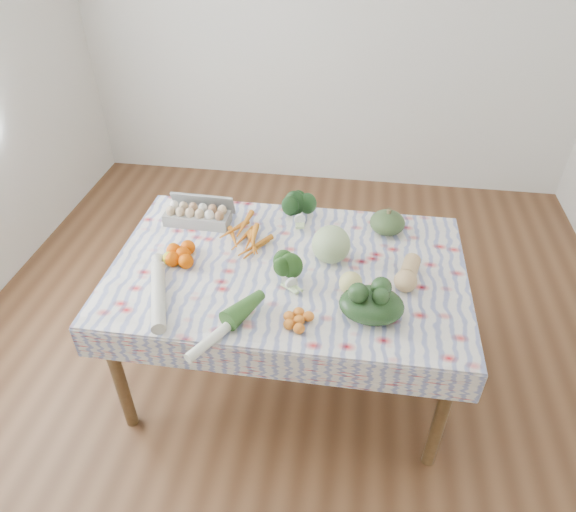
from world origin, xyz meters
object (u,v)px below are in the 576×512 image
object	(u,v)px
kabocha_squash	(387,222)
cabbage	(331,244)
butternut_squash	(408,272)
grapefruit	(351,283)
egg_carton	(197,216)
dining_table	(288,279)

from	to	relation	value
kabocha_squash	cabbage	xyz separation A→B (m)	(-0.27, -0.27, 0.03)
kabocha_squash	butternut_squash	world-z (taller)	kabocha_squash
cabbage	butternut_squash	bearing A→B (deg)	-16.30
butternut_squash	grapefruit	world-z (taller)	same
kabocha_squash	egg_carton	bearing A→B (deg)	-176.19
dining_table	butternut_squash	distance (m)	0.57
kabocha_squash	grapefruit	xyz separation A→B (m)	(-0.16, -0.49, -0.01)
egg_carton	butternut_squash	xyz separation A→B (m)	(1.07, -0.31, 0.01)
dining_table	egg_carton	bearing A→B (deg)	151.42
grapefruit	kabocha_squash	bearing A→B (deg)	71.87
dining_table	kabocha_squash	size ratio (longest dim) A/B	9.00
egg_carton	grapefruit	world-z (taller)	grapefruit
kabocha_squash	cabbage	world-z (taller)	cabbage
egg_carton	kabocha_squash	world-z (taller)	kabocha_squash
dining_table	egg_carton	size ratio (longest dim) A/B	4.70
cabbage	grapefruit	distance (m)	0.25
egg_carton	kabocha_squash	bearing A→B (deg)	5.43
dining_table	cabbage	xyz separation A→B (m)	(0.19, 0.07, 0.17)
egg_carton	grapefruit	bearing A→B (deg)	-25.91
kabocha_squash	cabbage	bearing A→B (deg)	-134.18
dining_table	cabbage	bearing A→B (deg)	21.25
dining_table	grapefruit	size ratio (longest dim) A/B	15.49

